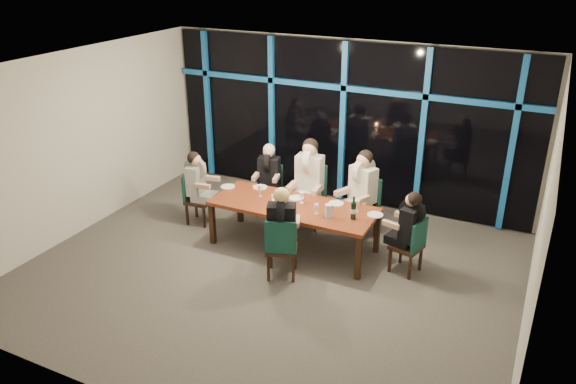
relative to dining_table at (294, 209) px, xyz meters
name	(u,v)px	position (x,y,z in m)	size (l,w,h in m)	color
room	(269,142)	(0.00, -0.80, 1.34)	(7.04, 7.00, 3.02)	#5B5650
window_wall	(344,120)	(0.01, 2.13, 0.87)	(6.86, 0.43, 2.94)	black
dining_table	(294,209)	(0.00, 0.00, 0.00)	(2.60, 1.00, 0.75)	brown
chair_far_left	(270,187)	(-0.94, 1.00, -0.18)	(0.50, 0.50, 0.90)	black
chair_far_mid	(310,192)	(-0.10, 0.90, -0.09)	(0.52, 0.52, 1.07)	black
chair_far_right	(364,203)	(0.85, 0.92, -0.11)	(0.63, 0.63, 1.02)	black
chair_end_left	(195,196)	(-1.93, 0.09, -0.19)	(0.46, 0.46, 0.89)	black
chair_end_right	(412,243)	(1.88, 0.05, -0.19)	(0.50, 0.50, 0.88)	black
chair_near_mid	(281,245)	(0.23, -0.90, -0.14)	(0.58, 0.58, 0.97)	black
diner_far_left	(269,170)	(-0.92, 0.93, 0.18)	(0.50, 0.60, 0.87)	black
diner_far_mid	(309,171)	(-0.10, 0.80, 0.34)	(0.55, 0.68, 1.04)	silver
diner_far_right	(362,182)	(0.82, 0.84, 0.29)	(0.64, 0.70, 1.00)	silver
diner_end_left	(197,177)	(-1.86, 0.10, 0.17)	(0.58, 0.47, 0.86)	black
diner_end_right	(409,220)	(1.81, 0.07, 0.17)	(0.59, 0.50, 0.86)	black
diner_near_mid	(282,219)	(0.20, -0.82, 0.24)	(0.59, 0.66, 0.94)	black
plate_far_left	(260,187)	(-0.80, 0.38, 0.08)	(0.24, 0.24, 0.01)	white
plate_far_mid	(296,198)	(-0.07, 0.24, 0.08)	(0.24, 0.24, 0.01)	white
plate_far_right	(336,204)	(0.58, 0.32, 0.08)	(0.24, 0.24, 0.01)	white
plate_end_left	(229,187)	(-1.28, 0.16, 0.08)	(0.24, 0.24, 0.01)	white
plate_end_right	(375,215)	(1.26, 0.20, 0.08)	(0.24, 0.24, 0.01)	white
plate_near_mid	(285,212)	(0.00, -0.30, 0.08)	(0.24, 0.24, 0.01)	white
wine_bottle	(353,210)	(1.00, -0.06, 0.21)	(0.08, 0.08, 0.36)	black
water_pitcher	(329,211)	(0.66, -0.17, 0.17)	(0.13, 0.12, 0.21)	silver
tea_light	(279,211)	(-0.10, -0.32, 0.08)	(0.05, 0.05, 0.03)	#F8994A
wine_glass_a	(274,198)	(-0.25, -0.18, 0.21)	(0.07, 0.07, 0.19)	silver
wine_glass_b	(302,195)	(0.08, 0.12, 0.20)	(0.07, 0.07, 0.18)	silver
wine_glass_c	(316,207)	(0.44, -0.13, 0.18)	(0.06, 0.06, 0.16)	silver
wine_glass_d	(260,188)	(-0.63, 0.08, 0.21)	(0.07, 0.07, 0.19)	silver
wine_glass_e	(358,203)	(0.97, 0.21, 0.21)	(0.07, 0.07, 0.19)	silver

